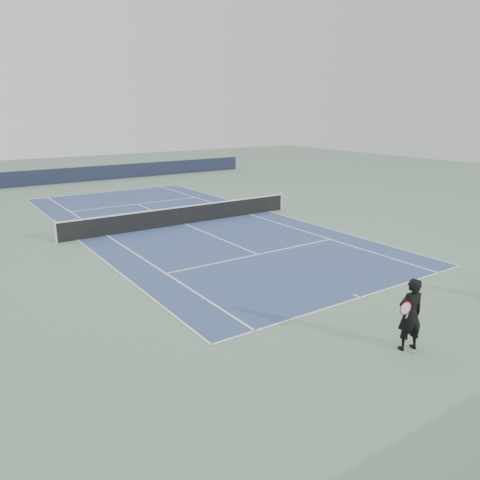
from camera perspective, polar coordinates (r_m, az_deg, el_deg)
ground at (r=24.41m, az=-6.74°, el=1.93°), size 80.00×80.00×0.00m
court_surface at (r=24.41m, az=-6.74°, el=1.94°), size 10.97×23.77×0.01m
tennis_net at (r=24.29m, az=-6.78°, el=3.09°), size 12.90×0.10×1.07m
windscreen_far at (r=40.79m, az=-18.62°, el=7.59°), size 30.00×0.25×1.20m
tennis_player at (r=12.24m, az=20.04°, el=-8.51°), size 0.86×0.67×1.86m
tennis_ball at (r=12.47m, az=20.40°, el=-12.67°), size 0.06×0.06×0.06m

